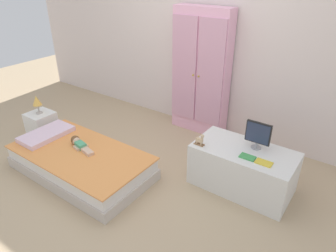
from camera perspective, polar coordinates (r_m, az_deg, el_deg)
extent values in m
cube|color=tan|center=(3.35, -7.60, -9.89)|extent=(10.00, 10.00, 0.02)
cube|color=silver|center=(3.99, 7.22, 17.87)|extent=(6.40, 0.05, 2.70)
cube|color=beige|center=(3.50, -15.76, -7.49)|extent=(1.54, 0.82, 0.12)
cube|color=silver|center=(3.44, -16.03, -5.76)|extent=(1.50, 0.78, 0.13)
cube|color=#EA934C|center=(3.40, -16.19, -4.73)|extent=(1.53, 0.81, 0.02)
cube|color=silver|center=(3.80, -21.78, -1.41)|extent=(0.32, 0.58, 0.06)
cube|color=#4CA375|center=(3.44, -16.02, -3.48)|extent=(0.14, 0.11, 0.06)
cube|color=#DBB293|center=(3.34, -14.55, -4.53)|extent=(0.16, 0.07, 0.04)
cube|color=#DBB293|center=(3.33, -15.09, -4.74)|extent=(0.16, 0.07, 0.04)
cube|color=#DBB293|center=(3.47, -15.22, -3.43)|extent=(0.10, 0.05, 0.03)
cube|color=#DBB293|center=(3.43, -16.76, -4.02)|extent=(0.10, 0.05, 0.03)
sphere|color=#DBB293|center=(3.52, -16.86, -2.60)|extent=(0.09, 0.09, 0.09)
sphere|color=brown|center=(3.53, -16.95, -2.50)|extent=(0.10, 0.10, 0.10)
cube|color=white|center=(4.31, -22.50, 0.11)|extent=(0.31, 0.31, 0.35)
cylinder|color=#B7B2AD|center=(4.23, -22.94, 2.29)|extent=(0.08, 0.08, 0.01)
cylinder|color=#B7B2AD|center=(4.21, -23.08, 2.99)|extent=(0.02, 0.02, 0.10)
cone|color=#E5B24C|center=(4.17, -23.37, 4.41)|extent=(0.11, 0.11, 0.13)
cube|color=#EFADCC|center=(3.98, 6.20, 9.82)|extent=(0.75, 0.21, 1.61)
cube|color=#D298B3|center=(3.96, 3.01, 10.49)|extent=(0.35, 0.02, 1.32)
cube|color=#D298B3|center=(3.79, 7.84, 9.43)|extent=(0.35, 0.02, 1.32)
sphere|color=gold|center=(3.89, 4.68, 9.46)|extent=(0.02, 0.02, 0.02)
sphere|color=gold|center=(3.85, 5.71, 9.23)|extent=(0.02, 0.02, 0.02)
cube|color=silver|center=(3.17, 13.74, -7.73)|extent=(0.98, 0.53, 0.45)
cylinder|color=#99999E|center=(3.10, 16.12, -3.86)|extent=(0.10, 0.10, 0.01)
cylinder|color=#99999E|center=(3.09, 16.19, -3.39)|extent=(0.02, 0.02, 0.05)
cube|color=black|center=(3.02, 16.52, -1.22)|extent=(0.24, 0.02, 0.22)
cube|color=#28334C|center=(3.01, 16.43, -1.33)|extent=(0.22, 0.01, 0.20)
cube|color=#8E6642|center=(3.06, 6.00, -3.29)|extent=(0.11, 0.01, 0.01)
cube|color=#8E6642|center=(3.03, 5.70, -3.53)|extent=(0.11, 0.01, 0.01)
cube|color=#D1B289|center=(3.02, 5.89, -2.59)|extent=(0.07, 0.03, 0.04)
cylinder|color=#D1B289|center=(3.03, 6.37, -3.16)|extent=(0.01, 0.01, 0.02)
cylinder|color=#D1B289|center=(3.02, 6.17, -3.34)|extent=(0.01, 0.01, 0.02)
cylinder|color=#D1B289|center=(3.05, 5.57, -2.89)|extent=(0.01, 0.01, 0.02)
cylinder|color=#D1B289|center=(3.04, 5.36, -3.06)|extent=(0.01, 0.01, 0.02)
cylinder|color=#D1B289|center=(2.99, 6.42, -2.26)|extent=(0.02, 0.02, 0.02)
sphere|color=#D1B289|center=(2.98, 6.44, -1.90)|extent=(0.04, 0.04, 0.04)
cube|color=#429E51|center=(2.93, 14.65, -5.63)|extent=(0.14, 0.09, 0.01)
cube|color=gold|center=(2.89, 17.48, -6.56)|extent=(0.15, 0.09, 0.01)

